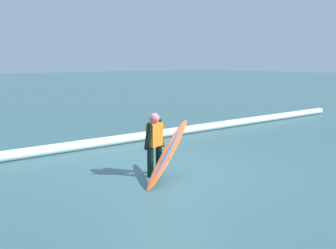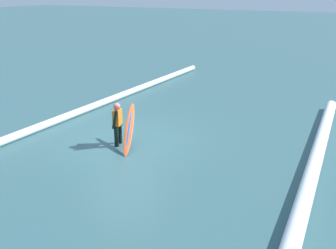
{
  "view_description": "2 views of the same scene",
  "coord_description": "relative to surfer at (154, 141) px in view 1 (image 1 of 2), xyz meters",
  "views": [
    {
      "loc": [
        5.06,
        6.19,
        2.46
      ],
      "look_at": [
        0.38,
        0.47,
        1.18
      ],
      "focal_mm": 39.23,
      "sensor_mm": 36.0,
      "label": 1
    },
    {
      "loc": [
        9.99,
        6.72,
        4.74
      ],
      "look_at": [
        0.31,
        1.75,
        0.93
      ],
      "focal_mm": 42.12,
      "sensor_mm": 36.0,
      "label": 2
    }
  ],
  "objects": [
    {
      "name": "ground_plane",
      "position": [
        -0.39,
        -0.03,
        -0.77
      ],
      "size": [
        150.57,
        150.57,
        0.0
      ],
      "primitive_type": "plane",
      "color": "#355D62"
    },
    {
      "name": "surfboard",
      "position": [
        -0.08,
        0.37,
        -0.2
      ],
      "size": [
        1.74,
        0.95,
        1.18
      ],
      "color": "#E55926",
      "rests_on": "ground_plane"
    },
    {
      "name": "wave_crest_foreground",
      "position": [
        0.98,
        -3.19,
        -0.63
      ],
      "size": [
        25.9,
        1.29,
        0.28
      ],
      "primitive_type": "cylinder",
      "rotation": [
        0.0,
        1.57,
        -0.04
      ],
      "color": "silver",
      "rests_on": "ground_plane"
    },
    {
      "name": "surfer",
      "position": [
        0.0,
        0.0,
        0.0
      ],
      "size": [
        0.51,
        0.3,
        1.37
      ],
      "rotation": [
        0.0,
        0.0,
        0.22
      ],
      "color": "black",
      "rests_on": "ground_plane"
    }
  ]
}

